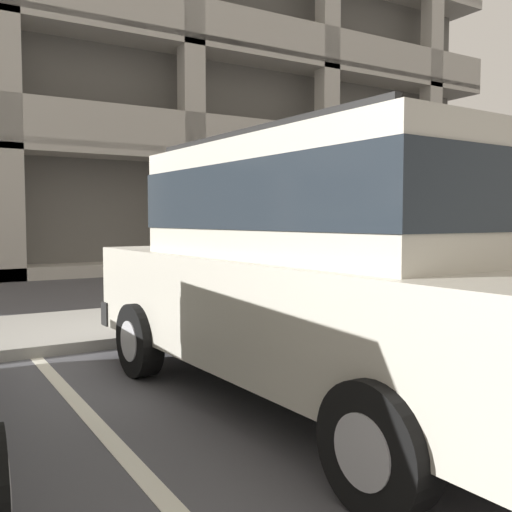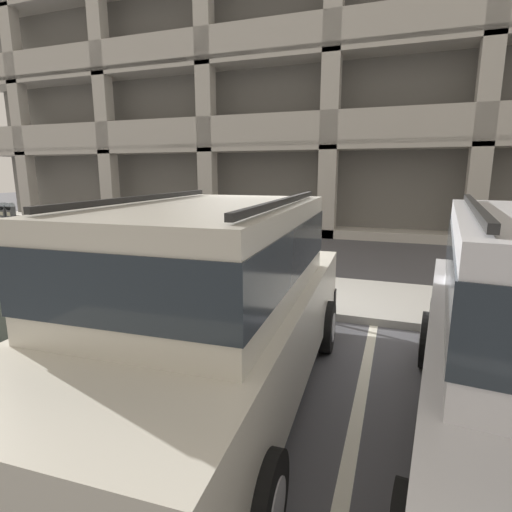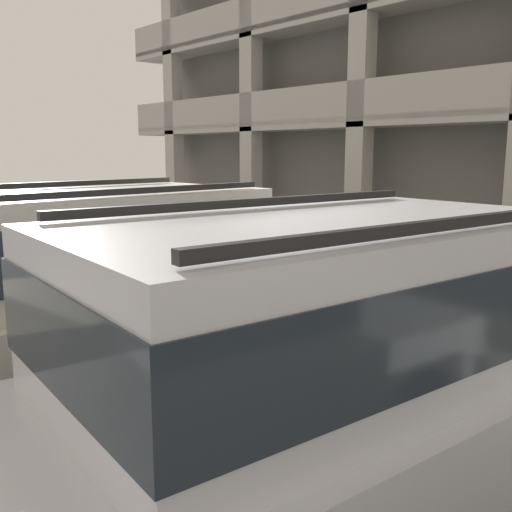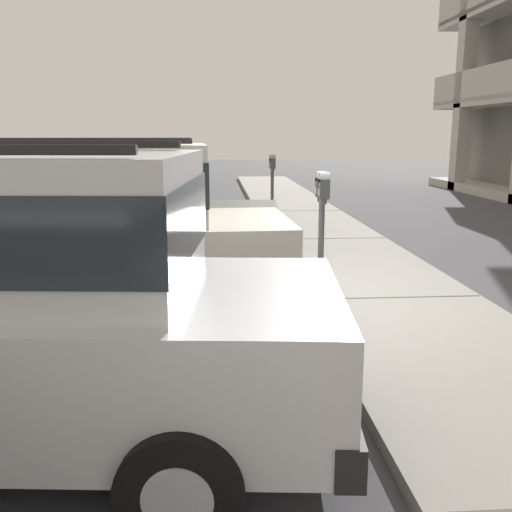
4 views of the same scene
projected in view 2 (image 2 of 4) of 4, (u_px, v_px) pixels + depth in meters
ground_plane at (273, 321)px, 6.28m from camera, size 80.00×80.00×0.10m
sidewalk at (294, 292)px, 7.46m from camera, size 40.00×2.20×0.12m
parking_stall_lines at (364, 376)px, 4.48m from camera, size 12.20×4.80×0.01m
silver_suv at (212, 297)px, 3.79m from camera, size 2.17×4.86×2.03m
parking_meter_near at (288, 236)px, 6.29m from camera, size 0.35×0.12×1.54m
parking_meter_far at (9, 221)px, 8.32m from camera, size 0.35×0.12×1.52m
parking_garage at (355, 10)px, 17.01m from camera, size 32.00×10.00×19.25m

